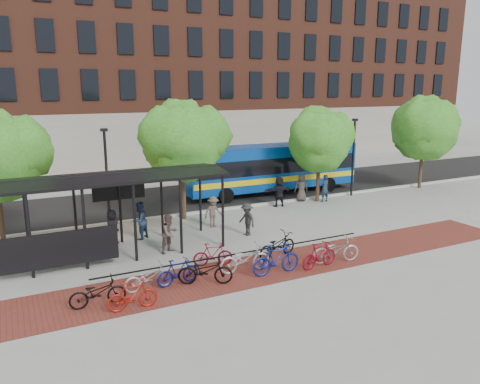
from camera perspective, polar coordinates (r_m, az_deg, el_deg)
name	(u,v)px	position (r m, az deg, el deg)	size (l,w,h in m)	color
ground	(260,227)	(24.47, 2.51, -4.30)	(160.00, 160.00, 0.00)	#9E9E99
asphalt_street	(202,196)	(31.45, -4.61, -0.45)	(160.00, 8.00, 0.01)	black
curb	(228,208)	(27.88, -1.50, -2.02)	(160.00, 0.25, 0.12)	#B7B7B2
brick_strip	(277,266)	(19.44, 4.58, -8.93)	(24.00, 3.00, 0.01)	maroon
bike_rack_rail	(239,264)	(19.59, -0.10, -8.73)	(12.00, 0.05, 0.95)	black
building_brick	(224,59)	(51.19, -1.97, 15.93)	(55.00, 14.00, 20.00)	brown
bus_shelter	(99,188)	(20.62, -16.86, 0.52)	(10.60, 3.07, 3.60)	black
tree_b	(183,138)	(25.38, -6.90, 6.53)	(5.15, 4.20, 6.47)	#382619
tree_c	(320,138)	(29.69, 9.76, 6.55)	(4.66, 3.80, 5.92)	#382619
tree_d	(425,126)	(35.73, 21.61, 7.54)	(5.39, 4.40, 6.55)	#382619
lamp_post_left	(107,175)	(24.80, -15.93, 1.99)	(0.35, 0.20, 5.12)	black
lamp_post_right	(353,155)	(31.84, 13.64, 4.42)	(0.35, 0.20, 5.12)	black
bus	(271,166)	(31.87, 3.76, 3.20)	(12.26, 3.12, 3.30)	#083E9A
bike_0	(98,293)	(16.57, -16.97, -11.65)	(0.65, 1.86, 0.97)	black
bike_1	(132,296)	(16.04, -12.98, -12.21)	(0.47, 1.65, 0.99)	#9E190E
bike_2	(149,277)	(17.40, -11.05, -10.15)	(0.63, 1.81, 0.95)	#ABABAD
bike_3	(178,272)	(17.62, -7.59, -9.61)	(0.47, 1.67, 1.00)	navy
bike_4	(205,271)	(17.54, -4.26, -9.54)	(0.70, 2.02, 1.06)	black
bike_5	(213,254)	(19.24, -3.33, -7.60)	(0.46, 1.62, 0.97)	maroon
bike_6	(245,258)	(18.61, 0.61, -8.11)	(0.73, 2.08, 1.09)	#B5B5B8
bike_7	(276,259)	(18.40, 4.43, -8.15)	(0.58, 2.06, 1.24)	navy
bike_8	(277,245)	(20.14, 4.54, -6.51)	(0.72, 2.06, 1.08)	black
bike_9	(319,255)	(19.25, 9.63, -7.60)	(0.50, 1.78, 1.07)	maroon
bike_10	(336,250)	(19.94, 11.61, -6.92)	(0.73, 2.09, 1.10)	#A2A3A5
pedestrian_0	(112,227)	(22.41, -15.33, -4.14)	(0.82, 0.53, 1.67)	black
pedestrian_2	(140,221)	(22.84, -12.13, -3.43)	(0.89, 0.70, 1.84)	#21334F
pedestrian_3	(213,212)	(24.30, -3.30, -2.42)	(1.06, 0.61, 1.64)	brown
pedestrian_5	(279,191)	(28.50, 4.80, 0.06)	(1.72, 0.55, 1.85)	black
pedestrian_6	(301,187)	(29.98, 7.49, 0.56)	(0.87, 0.56, 1.78)	#3E3731
pedestrian_7	(325,188)	(30.07, 10.28, 0.46)	(0.64, 0.42, 1.75)	#1C2B41
pedestrian_8	(170,233)	(20.81, -8.59, -5.01)	(0.85, 0.66, 1.75)	brown
pedestrian_9	(247,219)	(22.91, 0.85, -3.36)	(1.05, 0.61, 1.63)	#2A2A2A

